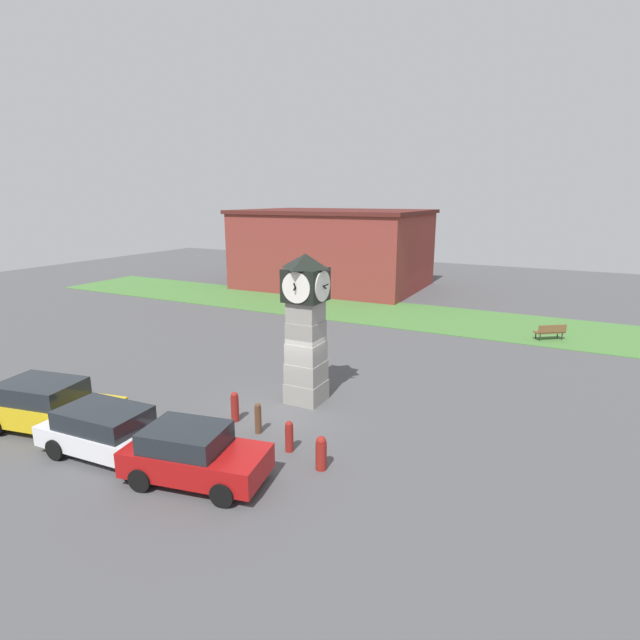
{
  "coord_description": "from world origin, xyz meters",
  "views": [
    {
      "loc": [
        8.87,
        -14.51,
        7.48
      ],
      "look_at": [
        0.13,
        2.34,
        2.8
      ],
      "focal_mm": 28.0,
      "sensor_mm": 36.0,
      "label": 1
    }
  ],
  "objects_px": {
    "bench": "(550,331)",
    "bollard_end_row": "(235,406)",
    "car_near_tower": "(111,432)",
    "bollard_mid_row": "(289,436)",
    "bollard_far_row": "(258,418)",
    "car_by_building": "(194,454)",
    "car_navy_sedan": "(49,405)",
    "clock_tower": "(306,326)",
    "bollard_near_tower": "(321,453)"
  },
  "relations": [
    {
      "from": "bench",
      "to": "bollard_mid_row",
      "type": "bearing_deg",
      "value": -110.45
    },
    {
      "from": "car_navy_sedan",
      "to": "bench",
      "type": "distance_m",
      "value": 23.69
    },
    {
      "from": "car_by_building",
      "to": "car_near_tower",
      "type": "bearing_deg",
      "value": -178.95
    },
    {
      "from": "car_navy_sedan",
      "to": "clock_tower",
      "type": "bearing_deg",
      "value": 42.75
    },
    {
      "from": "bollard_near_tower",
      "to": "bollard_far_row",
      "type": "distance_m",
      "value": 3.03
    },
    {
      "from": "car_navy_sedan",
      "to": "car_by_building",
      "type": "relative_size",
      "value": 1.18
    },
    {
      "from": "car_near_tower",
      "to": "bench",
      "type": "bearing_deg",
      "value": 60.87
    },
    {
      "from": "car_navy_sedan",
      "to": "car_by_building",
      "type": "distance_m",
      "value": 6.38
    },
    {
      "from": "clock_tower",
      "to": "bollard_far_row",
      "type": "distance_m",
      "value": 3.85
    },
    {
      "from": "bollard_end_row",
      "to": "bollard_far_row",
      "type": "bearing_deg",
      "value": -17.1
    },
    {
      "from": "car_by_building",
      "to": "bollard_mid_row",
      "type": "bearing_deg",
      "value": 60.65
    },
    {
      "from": "bollard_far_row",
      "to": "car_by_building",
      "type": "distance_m",
      "value": 3.16
    },
    {
      "from": "bollard_end_row",
      "to": "car_by_building",
      "type": "relative_size",
      "value": 0.26
    },
    {
      "from": "clock_tower",
      "to": "car_navy_sedan",
      "type": "relative_size",
      "value": 1.15
    },
    {
      "from": "clock_tower",
      "to": "bollard_end_row",
      "type": "distance_m",
      "value": 3.8
    },
    {
      "from": "car_by_building",
      "to": "bollard_near_tower",
      "type": "bearing_deg",
      "value": 37.11
    },
    {
      "from": "car_by_building",
      "to": "bench",
      "type": "height_order",
      "value": "car_by_building"
    },
    {
      "from": "bollard_mid_row",
      "to": "car_near_tower",
      "type": "distance_m",
      "value": 5.26
    },
    {
      "from": "car_near_tower",
      "to": "bollard_end_row",
      "type": "bearing_deg",
      "value": 63.0
    },
    {
      "from": "car_near_tower",
      "to": "bench",
      "type": "height_order",
      "value": "car_near_tower"
    },
    {
      "from": "bollard_near_tower",
      "to": "bench",
      "type": "xyz_separation_m",
      "value": [
        4.92,
        17.21,
        0.02
      ]
    },
    {
      "from": "bollard_mid_row",
      "to": "bollard_end_row",
      "type": "height_order",
      "value": "bollard_end_row"
    },
    {
      "from": "clock_tower",
      "to": "car_by_building",
      "type": "relative_size",
      "value": 1.36
    },
    {
      "from": "clock_tower",
      "to": "bollard_near_tower",
      "type": "bearing_deg",
      "value": -56.23
    },
    {
      "from": "clock_tower",
      "to": "bollard_end_row",
      "type": "bearing_deg",
      "value": -116.5
    },
    {
      "from": "bollard_near_tower",
      "to": "bollard_end_row",
      "type": "bearing_deg",
      "value": 160.65
    },
    {
      "from": "clock_tower",
      "to": "bollard_mid_row",
      "type": "bearing_deg",
      "value": -68.74
    },
    {
      "from": "clock_tower",
      "to": "car_by_building",
      "type": "distance_m",
      "value": 6.53
    },
    {
      "from": "bollard_near_tower",
      "to": "car_near_tower",
      "type": "distance_m",
      "value": 6.26
    },
    {
      "from": "bollard_near_tower",
      "to": "car_navy_sedan",
      "type": "xyz_separation_m",
      "value": [
        -9.15,
        -1.86,
        0.31
      ]
    },
    {
      "from": "bollard_far_row",
      "to": "car_near_tower",
      "type": "relative_size",
      "value": 0.22
    },
    {
      "from": "bollard_far_row",
      "to": "bollard_near_tower",
      "type": "bearing_deg",
      "value": -20.29
    },
    {
      "from": "bollard_near_tower",
      "to": "bollard_far_row",
      "type": "xyz_separation_m",
      "value": [
        -2.85,
        1.05,
        0.02
      ]
    },
    {
      "from": "bench",
      "to": "bollard_near_tower",
      "type": "bearing_deg",
      "value": -105.94
    },
    {
      "from": "bollard_mid_row",
      "to": "bollard_end_row",
      "type": "xyz_separation_m",
      "value": [
        -2.73,
        0.95,
        0.04
      ]
    },
    {
      "from": "bollard_far_row",
      "to": "car_near_tower",
      "type": "xyz_separation_m",
      "value": [
        -3.03,
        -3.2,
        0.21
      ]
    },
    {
      "from": "bollard_end_row",
      "to": "car_near_tower",
      "type": "height_order",
      "value": "car_near_tower"
    },
    {
      "from": "car_navy_sedan",
      "to": "car_near_tower",
      "type": "bearing_deg",
      "value": -5.14
    },
    {
      "from": "bollard_mid_row",
      "to": "bollard_far_row",
      "type": "relative_size",
      "value": 0.94
    },
    {
      "from": "bollard_near_tower",
      "to": "bollard_far_row",
      "type": "height_order",
      "value": "bollard_far_row"
    },
    {
      "from": "clock_tower",
      "to": "bollard_far_row",
      "type": "xyz_separation_m",
      "value": [
        -0.12,
        -3.03,
        -2.38
      ]
    },
    {
      "from": "bollard_near_tower",
      "to": "car_navy_sedan",
      "type": "bearing_deg",
      "value": -168.53
    },
    {
      "from": "bollard_near_tower",
      "to": "bollard_end_row",
      "type": "distance_m",
      "value": 4.29
    },
    {
      "from": "car_by_building",
      "to": "bollard_far_row",
      "type": "bearing_deg",
      "value": 91.41
    },
    {
      "from": "bench",
      "to": "bollard_end_row",
      "type": "bearing_deg",
      "value": -119.6
    },
    {
      "from": "bollard_mid_row",
      "to": "bench",
      "type": "bearing_deg",
      "value": 69.55
    },
    {
      "from": "bollard_end_row",
      "to": "car_navy_sedan",
      "type": "distance_m",
      "value": 6.07
    },
    {
      "from": "bollard_end_row",
      "to": "car_near_tower",
      "type": "xyz_separation_m",
      "value": [
        -1.82,
        -3.57,
        0.21
      ]
    },
    {
      "from": "car_navy_sedan",
      "to": "bench",
      "type": "xyz_separation_m",
      "value": [
        14.06,
        19.07,
        -0.3
      ]
    },
    {
      "from": "bollard_end_row",
      "to": "car_by_building",
      "type": "distance_m",
      "value": 3.75
    }
  ]
}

